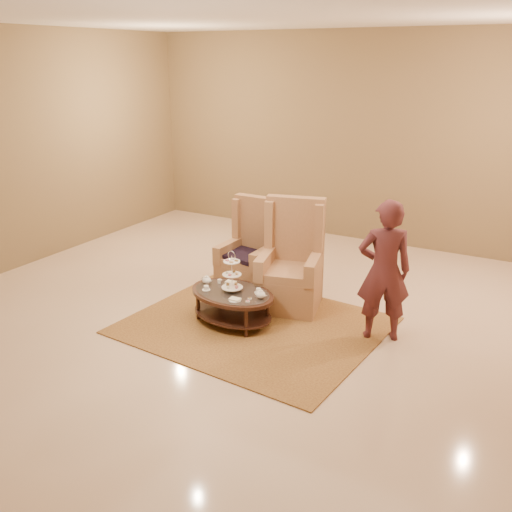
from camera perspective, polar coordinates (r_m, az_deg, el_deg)
The scene contains 9 objects.
ground at distance 6.94m, azimuth -1.57°, elevation -6.90°, with size 8.00×8.00×0.00m, color beige.
ceiling at distance 6.94m, azimuth -1.57°, elevation -6.90°, with size 8.00×8.00×0.02m, color silver.
wall_back at distance 9.95m, azimuth 10.50°, elevation 11.44°, with size 8.00×0.04×3.50m, color olive.
wall_left at distance 9.07m, azimuth -24.23°, elevation 9.33°, with size 0.04×8.00×3.50m, color olive.
rug at distance 6.91m, azimuth -0.18°, elevation -6.94°, with size 3.04×2.60×0.02m.
tea_table at distance 6.86m, azimuth -2.39°, elevation -4.15°, with size 1.21×0.93×0.93m.
armchair_left at distance 7.85m, azimuth -0.51°, elevation -0.29°, with size 0.69×0.71×1.27m.
armchair_right at distance 7.32m, azimuth 3.54°, elevation -1.51°, with size 0.92×0.94×1.39m.
person at distance 6.47m, azimuth 12.69°, elevation -1.48°, with size 0.71×0.62×1.64m.
Camera 1 is at (3.22, -5.32, 3.08)m, focal length 40.00 mm.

